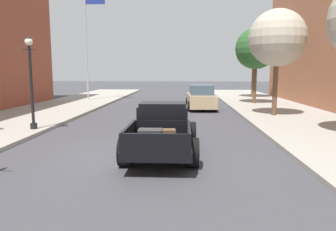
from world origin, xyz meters
TOP-DOWN VIEW (x-y plane):
  - ground_plane at (0.00, 0.00)m, footprint 140.00×140.00m
  - hotrod_truck_black at (0.64, 0.24)m, footprint 2.21×4.95m
  - car_background_tan at (2.42, 11.88)m, footprint 2.02×4.38m
  - street_lamp_near at (-5.03, 3.21)m, footprint 0.50×0.32m
  - flagpole at (-6.69, 17.05)m, footprint 1.74×0.16m
  - street_tree_second at (6.27, 8.03)m, footprint 3.05×3.05m
  - street_tree_third at (6.61, 14.71)m, footprint 3.06×3.06m
  - street_tree_farthest at (7.68, 20.45)m, footprint 3.33×3.33m

SIDE VIEW (x-z plane):
  - ground_plane at x=0.00m, z-range 0.00..0.00m
  - hotrod_truck_black at x=0.64m, z-range -0.04..1.54m
  - car_background_tan at x=2.42m, z-range -0.06..1.59m
  - street_lamp_near at x=-5.03m, z-range 0.46..4.31m
  - street_tree_third at x=6.61m, z-range 1.41..7.03m
  - street_tree_second at x=6.27m, z-range 1.46..7.16m
  - street_tree_farthest at x=7.68m, z-range 1.43..7.34m
  - flagpole at x=-6.69m, z-range 1.19..10.35m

